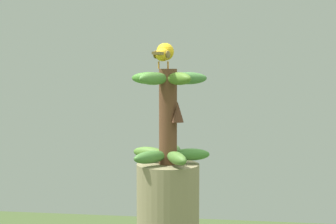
# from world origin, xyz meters

# --- Properties ---
(banana_bunch) EXTENTS (0.25, 0.25, 0.29)m
(banana_bunch) POSITION_xyz_m (-0.00, -0.00, 1.48)
(banana_bunch) COLOR brown
(banana_bunch) RESTS_ON banana_tree
(perched_bird) EXTENTS (0.06, 0.20, 0.08)m
(perched_bird) POSITION_xyz_m (0.02, -0.02, 1.67)
(perched_bird) COLOR #C68933
(perched_bird) RESTS_ON banana_bunch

